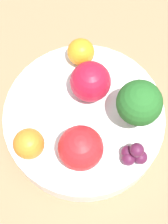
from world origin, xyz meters
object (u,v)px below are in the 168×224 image
(apple_green, at_px, (90,82))
(orange_back, at_px, (81,52))
(apple_red, at_px, (81,148))
(broccoli, at_px, (139,103))
(orange_front, at_px, (29,144))
(grape_cluster, at_px, (134,154))
(bowl, at_px, (84,121))

(apple_green, xyz_separation_m, orange_back, (0.03, 0.04, -0.01))
(apple_green, bearing_deg, apple_red, -147.30)
(broccoli, relative_size, orange_front, 1.95)
(broccoli, relative_size, grape_cluster, 2.26)
(bowl, distance_m, orange_front, 0.09)
(broccoli, height_order, orange_front, broccoli)
(broccoli, height_order, apple_red, broccoli)
(broccoli, xyz_separation_m, orange_front, (-0.12, 0.07, -0.03))
(orange_front, bearing_deg, bowl, -15.42)
(apple_green, distance_m, grape_cluster, 0.11)
(bowl, bearing_deg, grape_cluster, -92.22)
(bowl, relative_size, orange_back, 5.76)
(broccoli, distance_m, apple_red, 0.09)
(broccoli, xyz_separation_m, apple_red, (-0.08, 0.02, -0.02))
(grape_cluster, bearing_deg, apple_green, 70.49)
(apple_red, height_order, grape_cluster, apple_red)
(apple_green, height_order, orange_front, apple_green)
(apple_red, bearing_deg, orange_front, 123.48)
(broccoli, xyz_separation_m, apple_green, (-0.01, 0.07, -0.02))
(apple_red, bearing_deg, bowl, 36.29)
(broccoli, distance_m, orange_back, 0.11)
(broccoli, bearing_deg, apple_red, 166.15)
(orange_front, distance_m, grape_cluster, 0.13)
(bowl, relative_size, orange_front, 5.53)
(bowl, height_order, orange_front, orange_front)
(apple_green, bearing_deg, grape_cluster, -109.51)
(orange_front, bearing_deg, grape_cluster, -54.40)
(orange_back, bearing_deg, broccoli, -100.47)
(apple_green, height_order, orange_back, apple_green)
(bowl, xyz_separation_m, broccoli, (0.04, -0.05, 0.07))
(broccoli, bearing_deg, orange_front, 148.14)
(bowl, bearing_deg, broccoli, -52.19)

